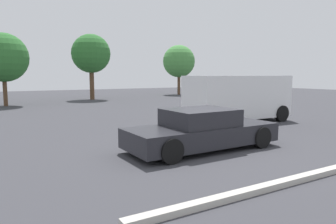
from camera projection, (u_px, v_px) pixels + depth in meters
The scene contains 8 objects.
ground_plane at pixel (209, 150), 9.06m from camera, with size 80.00×80.00×0.00m, color #38383D.
sedan_foreground at pixel (202, 131), 9.05m from camera, with size 4.63×1.92×1.20m.
dog at pixel (134, 132), 10.58m from camera, with size 0.52×0.49×0.39m.
van_white at pixel (238, 97), 14.40m from camera, with size 5.02×2.30×2.16m.
parking_curb at pixel (303, 178), 6.38m from camera, with size 8.02×0.20×0.12m, color #B7B2A8.
tree_back_left at pixel (91, 54), 27.35m from camera, with size 3.42×3.42×5.81m.
tree_back_right at pixel (179, 61), 34.53m from camera, with size 3.59×3.59×5.53m.
tree_far_right at pixel (3, 58), 21.48m from camera, with size 3.43×3.43×5.13m.
Camera 1 is at (-5.54, -7.03, 2.17)m, focal length 32.94 mm.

